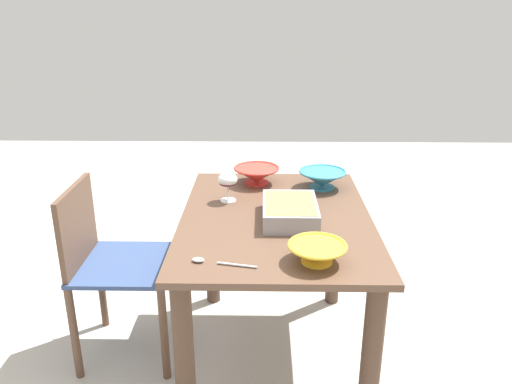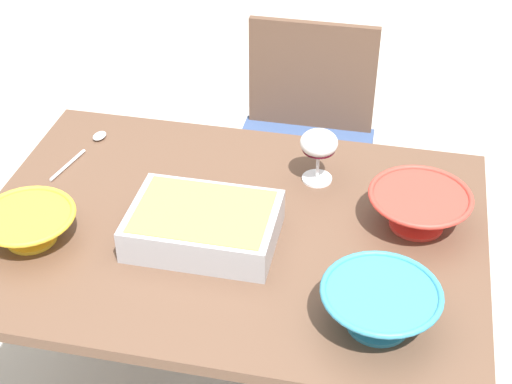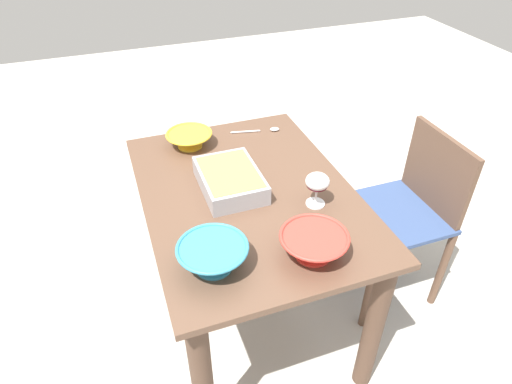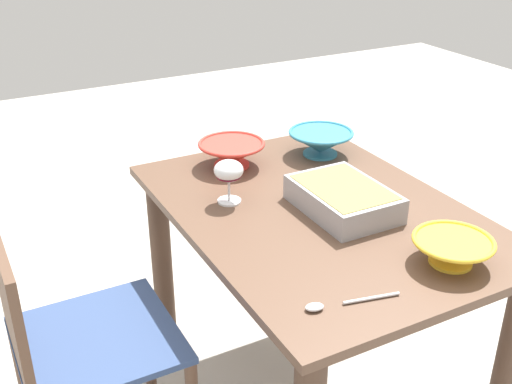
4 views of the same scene
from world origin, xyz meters
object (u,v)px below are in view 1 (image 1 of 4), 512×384
Objects in this scene: dining_table at (275,249)px; wine_glass at (228,181)px; serving_spoon at (211,261)px; serving_bowl at (322,178)px; casserole_dish at (290,210)px; small_bowl at (317,252)px; mixing_bowl at (257,174)px; chair at (109,262)px.

dining_table is 8.28× the size of wine_glass.
serving_bowl is at bearing -31.21° from serving_spoon.
serving_spoon is at bearing 142.58° from casserole_dish.
small_bowl is 0.90× the size of serving_bowl.
serving_spoon is (-0.43, 0.24, 0.17)m from dining_table.
serving_bowl is at bearing -100.46° from mixing_bowl.
wine_glass reaches higher than casserole_dish.
serving_bowl reaches higher than mixing_bowl.
mixing_bowl is (0.35, -0.67, 0.31)m from chair.
wine_glass is at bearing 52.81° from dining_table.
small_bowl is (-0.46, -0.89, 0.30)m from chair.
casserole_dish is 0.47m from mixing_bowl.
casserole_dish is 0.48m from serving_spoon.
dining_table is 0.21m from casserole_dish.
chair reaches higher than casserole_dish.
casserole_dish is 0.38m from small_bowl.
wine_glass is 0.43× the size of casserole_dish.
mixing_bowl is at bearing 17.99° from casserole_dish.
casserole_dish is 1.37× the size of serving_bowl.
casserole_dish is (-0.04, -0.06, 0.20)m from dining_table.
mixing_bowl is (0.41, 0.09, 0.21)m from dining_table.
small_bowl is at bearing -168.12° from casserole_dish.
serving_bowl is (-0.06, -0.32, 0.00)m from mixing_bowl.
casserole_dish is at bearing 11.88° from small_bowl.
dining_table is 0.48m from small_bowl.
mixing_bowl is at bearing 79.54° from serving_bowl.
serving_bowl is at bearing -24.24° from casserole_dish.
mixing_bowl is at bearing 15.28° from small_bowl.
dining_table is 4.94× the size of mixing_bowl.
dining_table is at bearing 18.05° from small_bowl.
wine_glass is 0.65× the size of small_bowl.
serving_spoon is (-0.48, -0.52, 0.27)m from chair.
serving_spoon is at bearing 92.26° from small_bowl.
serving_spoon is at bearing 151.08° from dining_table.
serving_bowl is (0.18, -0.45, -0.05)m from wine_glass.
chair is at bearing 83.14° from casserole_dish.
dining_table is 3.57× the size of casserole_dish.
wine_glass is 0.35m from casserole_dish.
dining_table is 4.90× the size of serving_bowl.
small_bowl is 0.89× the size of serving_spoon.
serving_bowl reaches higher than small_bowl.
casserole_dish is at bearing -162.01° from mixing_bowl.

